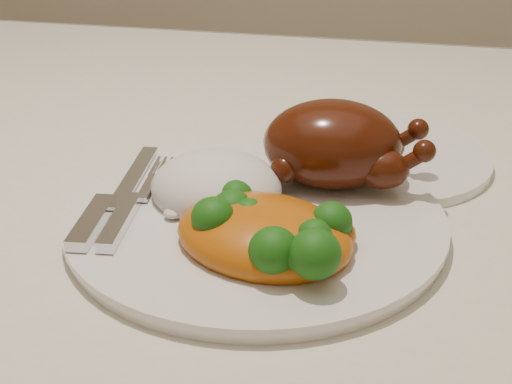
% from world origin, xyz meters
% --- Properties ---
extents(dining_table, '(1.60, 0.90, 0.76)m').
position_xyz_m(dining_table, '(0.00, 0.00, 0.67)').
color(dining_table, brown).
rests_on(dining_table, floor).
extents(tablecloth, '(1.73, 1.03, 0.18)m').
position_xyz_m(tablecloth, '(0.00, 0.00, 0.74)').
color(tablecloth, beige).
rests_on(tablecloth, dining_table).
extents(dinner_plate, '(0.40, 0.40, 0.01)m').
position_xyz_m(dinner_plate, '(0.14, -0.12, 0.77)').
color(dinner_plate, silver).
rests_on(dinner_plate, tablecloth).
extents(side_plate, '(0.27, 0.27, 0.01)m').
position_xyz_m(side_plate, '(0.23, 0.04, 0.77)').
color(side_plate, silver).
rests_on(side_plate, tablecloth).
extents(roast_chicken, '(0.15, 0.11, 0.08)m').
position_xyz_m(roast_chicken, '(0.19, -0.05, 0.82)').
color(roast_chicken, '#421507').
rests_on(roast_chicken, dinner_plate).
extents(rice_mound, '(0.11, 0.10, 0.06)m').
position_xyz_m(rice_mound, '(0.10, -0.10, 0.79)').
color(rice_mound, white).
rests_on(rice_mound, dinner_plate).
extents(mac_and_cheese, '(0.16, 0.14, 0.06)m').
position_xyz_m(mac_and_cheese, '(0.16, -0.17, 0.79)').
color(mac_and_cheese, '#C75E0C').
rests_on(mac_and_cheese, dinner_plate).
extents(cutlery, '(0.05, 0.20, 0.01)m').
position_xyz_m(cutlery, '(0.03, -0.14, 0.79)').
color(cutlery, silver).
rests_on(cutlery, dinner_plate).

